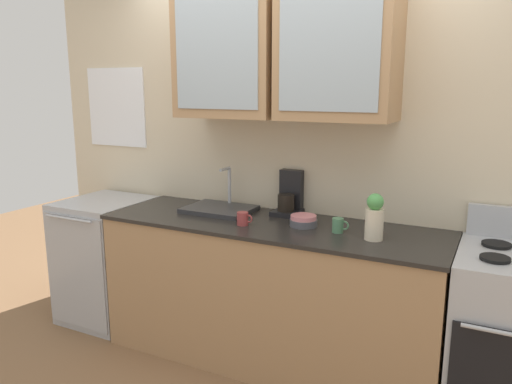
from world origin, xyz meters
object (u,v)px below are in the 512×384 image
object	(u,v)px
bowl_stack	(303,221)
cup_near_sink	(243,219)
coffee_maker	(289,198)
vase	(374,218)
dishwasher	(107,259)
sink_faucet	(220,208)
cup_near_bowls	(338,225)

from	to	relation	value
bowl_stack	cup_near_sink	bearing A→B (deg)	-156.24
bowl_stack	coffee_maker	xyz separation A→B (m)	(-0.20, 0.24, 0.07)
vase	bowl_stack	bearing A→B (deg)	169.59
bowl_stack	dishwasher	xyz separation A→B (m)	(-1.59, -0.03, -0.49)
bowl_stack	vase	size ratio (longest dim) A/B	0.64
sink_faucet	bowl_stack	bearing A→B (deg)	-7.37
vase	cup_near_bowls	distance (m)	0.24
dishwasher	sink_faucet	bearing A→B (deg)	6.92
dishwasher	vase	bearing A→B (deg)	-1.44
vase	cup_near_sink	bearing A→B (deg)	-175.20
vase	coffee_maker	xyz separation A→B (m)	(-0.65, 0.32, -0.02)
cup_near_bowls	coffee_maker	size ratio (longest dim) A/B	0.34
vase	dishwasher	xyz separation A→B (m)	(-2.03, 0.05, -0.59)
sink_faucet	cup_near_sink	xyz separation A→B (m)	(0.31, -0.23, 0.02)
dishwasher	coffee_maker	xyz separation A→B (m)	(1.39, 0.27, 0.57)
vase	cup_near_sink	distance (m)	0.79
vase	cup_near_bowls	xyz separation A→B (m)	(-0.22, 0.04, -0.08)
dishwasher	coffee_maker	world-z (taller)	coffee_maker
vase	cup_near_sink	size ratio (longest dim) A/B	2.53
dishwasher	cup_near_sink	bearing A→B (deg)	-5.35
cup_near_sink	coffee_maker	xyz separation A→B (m)	(0.14, 0.38, 0.07)
sink_faucet	bowl_stack	xyz separation A→B (m)	(0.64, -0.08, 0.01)
cup_near_bowls	dishwasher	bearing A→B (deg)	179.77
sink_faucet	coffee_maker	world-z (taller)	coffee_maker
cup_near_sink	cup_near_bowls	size ratio (longest dim) A/B	1.04
vase	dishwasher	distance (m)	2.12
dishwasher	coffee_maker	bearing A→B (deg)	10.92
vase	coffee_maker	world-z (taller)	coffee_maker
cup_near_bowls	coffee_maker	xyz separation A→B (m)	(-0.43, 0.28, 0.06)
bowl_stack	cup_near_sink	size ratio (longest dim) A/B	1.63
sink_faucet	coffee_maker	bearing A→B (deg)	19.01
sink_faucet	cup_near_bowls	world-z (taller)	sink_faucet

